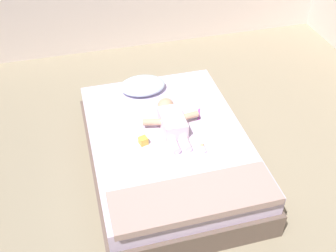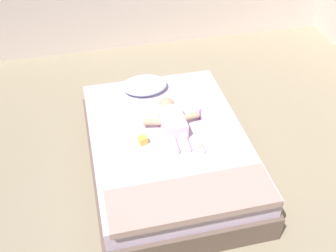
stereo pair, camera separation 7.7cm
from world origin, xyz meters
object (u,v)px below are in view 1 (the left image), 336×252
toothbrush (199,113)px  baby_bottle (202,147)px  pillow (142,86)px  baby (171,120)px  bed (168,153)px  toy_block (143,141)px

toothbrush → baby_bottle: baby_bottle is taller
pillow → baby: size_ratio=0.70×
baby → toothbrush: size_ratio=3.92×
bed → toy_block: toy_block is taller
pillow → toy_block: (-0.15, -0.75, -0.02)m
toy_block → baby: bearing=29.3°
baby_bottle → baby: bearing=114.9°
baby → baby_bottle: baby is taller
pillow → toothbrush: size_ratio=2.75×
toothbrush → toy_block: 0.63m
pillow → toothbrush: bearing=-49.6°
toothbrush → bed: bearing=-149.0°
pillow → baby: (0.13, -0.59, 0.01)m
toothbrush → baby_bottle: (-0.12, -0.45, 0.02)m
toy_block → baby_bottle: (0.44, -0.19, -0.01)m
pillow → baby_bottle: (0.29, -0.94, -0.03)m
baby → toy_block: size_ratio=7.83×
bed → toothbrush: bearing=31.0°
baby → baby_bottle: 0.39m
bed → toothbrush: 0.46m
baby_bottle → pillow: bearing=107.2°
baby → toothbrush: (0.29, 0.10, -0.06)m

